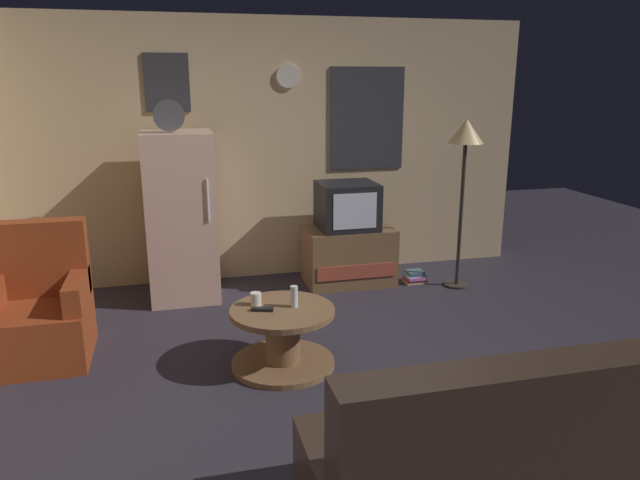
{
  "coord_description": "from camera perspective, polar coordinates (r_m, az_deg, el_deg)",
  "views": [
    {
      "loc": [
        -0.96,
        -3.37,
        1.95
      ],
      "look_at": [
        0.12,
        0.9,
        0.75
      ],
      "focal_mm": 33.62,
      "sensor_mm": 36.0,
      "label": 1
    }
  ],
  "objects": [
    {
      "name": "ground_plane",
      "position": [
        4.01,
        1.52,
        -13.85
      ],
      "size": [
        12.0,
        12.0,
        0.0
      ],
      "primitive_type": "plane",
      "color": "#2D2833"
    },
    {
      "name": "tv_stand",
      "position": [
        5.82,
        2.75,
        -1.5
      ],
      "size": [
        0.84,
        0.53,
        0.55
      ],
      "color": "brown",
      "rests_on": "ground_plane"
    },
    {
      "name": "standing_lamp",
      "position": [
        5.67,
        13.67,
        8.82
      ],
      "size": [
        0.32,
        0.32,
        1.59
      ],
      "color": "#332D28",
      "rests_on": "ground_plane"
    },
    {
      "name": "mug_ceramic_white",
      "position": [
        4.18,
        -6.13,
        -5.59
      ],
      "size": [
        0.08,
        0.08,
        0.09
      ],
      "primitive_type": "cylinder",
      "color": "silver",
      "rests_on": "coffee_table"
    },
    {
      "name": "crt_tv",
      "position": [
        5.69,
        2.6,
        3.28
      ],
      "size": [
        0.54,
        0.51,
        0.44
      ],
      "color": "black",
      "rests_on": "tv_stand"
    },
    {
      "name": "fridge",
      "position": [
        5.46,
        -13.08,
        2.19
      ],
      "size": [
        0.6,
        0.62,
        1.77
      ],
      "color": "beige",
      "rests_on": "ground_plane"
    },
    {
      "name": "wall_with_art",
      "position": [
        5.94,
        -4.77,
        8.5
      ],
      "size": [
        5.2,
        0.12,
        2.51
      ],
      "color": "#D1B284",
      "rests_on": "ground_plane"
    },
    {
      "name": "book_stack",
      "position": [
        5.96,
        9.0,
        -3.49
      ],
      "size": [
        0.21,
        0.18,
        0.12
      ],
      "color": "#C6A78E",
      "rests_on": "ground_plane"
    },
    {
      "name": "couch",
      "position": [
        2.91,
        17.19,
        -19.79
      ],
      "size": [
        1.7,
        0.8,
        0.92
      ],
      "color": "#38281E",
      "rests_on": "ground_plane"
    },
    {
      "name": "coffee_table",
      "position": [
        4.2,
        -3.57,
        -9.23
      ],
      "size": [
        0.72,
        0.72,
        0.43
      ],
      "color": "brown",
      "rests_on": "ground_plane"
    },
    {
      "name": "remote_control",
      "position": [
        4.08,
        -5.52,
        -6.59
      ],
      "size": [
        0.16,
        0.09,
        0.02
      ],
      "primitive_type": "cube",
      "rotation": [
        0.0,
        0.0,
        -0.31
      ],
      "color": "black",
      "rests_on": "coffee_table"
    },
    {
      "name": "wine_glass",
      "position": [
        4.11,
        -2.48,
        -5.39
      ],
      "size": [
        0.05,
        0.05,
        0.15
      ],
      "primitive_type": "cylinder",
      "color": "silver",
      "rests_on": "coffee_table"
    },
    {
      "name": "armchair",
      "position": [
        4.72,
        -25.21,
        -6.26
      ],
      "size": [
        0.68,
        0.68,
        0.96
      ],
      "color": "maroon",
      "rests_on": "ground_plane"
    }
  ]
}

